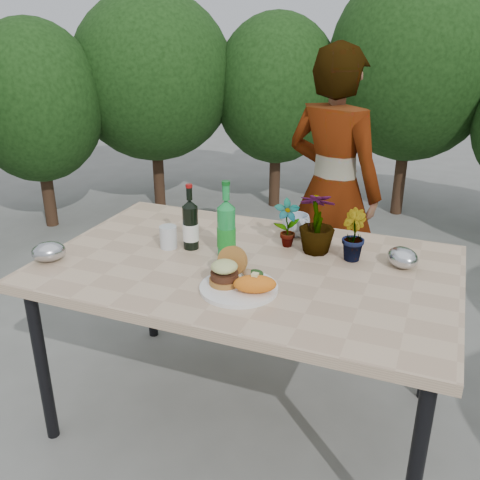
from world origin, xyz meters
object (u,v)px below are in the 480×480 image
at_px(dinner_plate, 239,288).
at_px(wine_bottle, 190,225).
at_px(person, 332,190).
at_px(patio_table, 247,276).

bearing_deg(dinner_plate, wine_bottle, 139.86).
relative_size(dinner_plate, wine_bottle, 1.01).
height_order(dinner_plate, person, person).
bearing_deg(dinner_plate, person, 87.09).
bearing_deg(patio_table, person, 83.55).
distance_m(patio_table, person, 1.01).
distance_m(patio_table, wine_bottle, 0.32).
distance_m(dinner_plate, wine_bottle, 0.43).
bearing_deg(wine_bottle, person, 87.43).
bearing_deg(wine_bottle, dinner_plate, -20.48).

